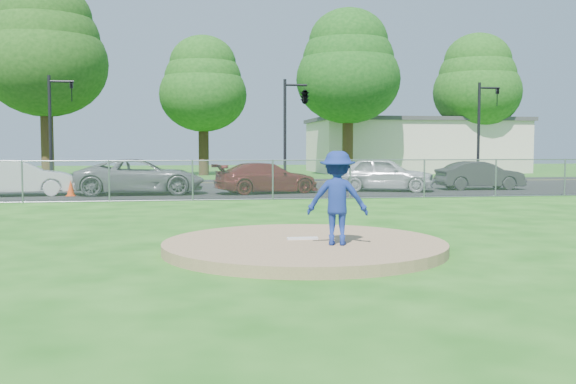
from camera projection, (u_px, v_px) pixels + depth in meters
name	position (u px, v px, depth m)	size (l,w,h in m)	color
ground	(252.00, 205.00, 22.13)	(120.00, 120.00, 0.00)	#195813
pitchers_mound	(304.00, 246.00, 12.27)	(5.40, 5.40, 0.20)	#937450
pitching_rubber	(302.00, 238.00, 12.46)	(0.60, 0.15, 0.04)	white
chain_link_fence	(246.00, 180.00, 24.05)	(40.00, 0.06, 1.50)	gray
parking_lot	(237.00, 192.00, 28.53)	(50.00, 8.00, 0.01)	black
street	(227.00, 183.00, 35.92)	(60.00, 7.00, 0.01)	black
commercial_building	(413.00, 145.00, 52.06)	(16.40, 9.40, 4.30)	beige
tree_left	(45.00, 48.00, 40.53)	(7.84, 7.84, 12.53)	#3C2A16
tree_center	(203.00, 84.00, 45.17)	(6.16, 6.16, 9.84)	#332312
tree_right	(348.00, 66.00, 44.68)	(7.28, 7.28, 11.63)	#3A2815
tree_far_right	(477.00, 81.00, 49.39)	(6.72, 6.72, 10.74)	#3A2315
traffic_signal_left	(55.00, 120.00, 32.35)	(1.28, 0.20, 5.60)	black
traffic_signal_center	(303.00, 98.00, 34.25)	(1.42, 2.48, 5.60)	black
traffic_signal_right	(483.00, 123.00, 35.94)	(1.28, 0.20, 5.60)	black
pitcher	(337.00, 198.00, 11.72)	(1.11, 0.64, 1.72)	navy
traffic_cone	(71.00, 188.00, 26.00)	(0.34, 0.34, 0.65)	#FF430D
parked_car_white	(18.00, 178.00, 26.12)	(1.55, 4.43, 1.46)	white
parked_car_gray	(141.00, 177.00, 26.98)	(2.47, 5.36, 1.49)	slate
parked_car_darkred	(267.00, 178.00, 27.62)	(1.84, 4.53, 1.31)	maroon
parked_car_pearl	(384.00, 174.00, 28.99)	(1.82, 4.53, 1.54)	silver
parked_car_charcoal	(480.00, 175.00, 30.12)	(1.40, 4.00, 1.32)	#29292C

